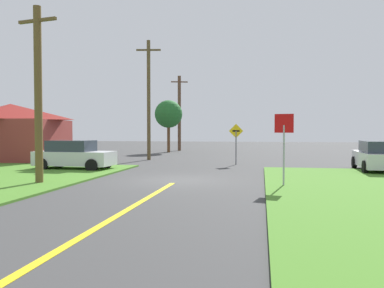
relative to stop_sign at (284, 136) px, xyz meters
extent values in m
plane|color=#3D3D3D|center=(-4.42, 1.30, -1.95)|extent=(120.00, 120.00, 0.00)
cube|color=yellow|center=(-4.42, -6.70, -1.95)|extent=(0.20, 14.00, 0.01)
cylinder|color=#9EA0A8|center=(0.00, 0.00, -0.77)|extent=(0.07, 0.07, 2.36)
cube|color=red|center=(0.00, 0.00, 0.48)|extent=(0.70, 0.21, 0.72)
cube|color=silver|center=(5.28, 6.76, -1.31)|extent=(2.23, 4.70, 0.76)
cube|color=#2D3842|center=(5.26, 6.38, -0.63)|extent=(1.88, 2.62, 0.60)
cylinder|color=black|center=(4.41, 8.37, -1.61)|extent=(0.26, 0.69, 0.68)
cylinder|color=black|center=(4.23, 5.26, -1.61)|extent=(0.26, 0.69, 0.68)
cube|color=silver|center=(-10.97, 4.71, -1.31)|extent=(4.35, 1.91, 0.76)
cube|color=#2D3842|center=(-11.17, 4.71, -0.63)|extent=(2.42, 1.62, 0.60)
cylinder|color=black|center=(-9.48, 5.49, -1.61)|extent=(0.69, 0.25, 0.68)
cylinder|color=black|center=(-9.55, 3.80, -1.61)|extent=(0.69, 0.25, 0.68)
cylinder|color=black|center=(-12.39, 5.61, -1.61)|extent=(0.69, 0.25, 0.68)
cylinder|color=black|center=(-12.46, 3.92, -1.61)|extent=(0.69, 0.25, 0.68)
cylinder|color=brown|center=(-9.63, -0.93, 1.60)|extent=(0.31, 0.31, 7.10)
cube|color=brown|center=(-9.63, -0.93, 4.58)|extent=(1.79, 0.43, 0.12)
cylinder|color=brown|center=(-9.05, 12.52, 2.44)|extent=(0.26, 0.26, 8.78)
cube|color=brown|center=(-9.05, 12.52, 6.13)|extent=(1.80, 0.41, 0.12)
cylinder|color=brown|center=(-9.61, 25.96, 2.08)|extent=(0.35, 0.35, 8.06)
cube|color=brown|center=(-9.61, 25.96, 5.46)|extent=(1.77, 0.59, 0.12)
cylinder|color=slate|center=(-2.43, 9.50, -0.88)|extent=(0.08, 0.08, 2.14)
cube|color=yellow|center=(-2.43, 9.50, 0.19)|extent=(0.91, 0.05, 0.91)
cube|color=black|center=(-2.43, 9.50, 0.19)|extent=(0.45, 0.05, 0.10)
cylinder|color=brown|center=(-9.96, 22.45, -0.59)|extent=(0.29, 0.29, 2.72)
sphere|color=#226529|center=(-9.96, 22.45, 1.86)|extent=(2.75, 2.75, 2.75)
cube|color=maroon|center=(-18.69, 10.13, -0.48)|extent=(7.27, 6.65, 2.94)
pyramid|color=maroon|center=(-18.69, 10.13, 1.56)|extent=(7.27, 6.65, 1.16)
camera|label=1|loc=(-0.83, -15.15, 0.20)|focal=36.36mm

